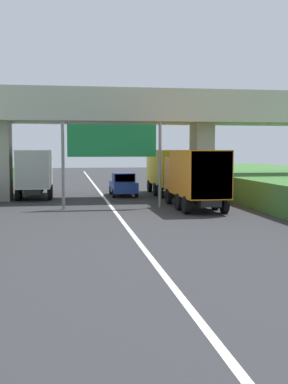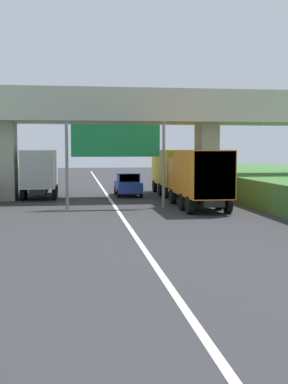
{
  "view_description": "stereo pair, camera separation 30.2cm",
  "coord_description": "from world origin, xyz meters",
  "px_view_note": "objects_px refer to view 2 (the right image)",
  "views": [
    {
      "loc": [
        -2.59,
        5.43,
        3.45
      ],
      "look_at": [
        0.0,
        21.95,
        2.0
      ],
      "focal_mm": 45.6,
      "sensor_mm": 36.0,
      "label": 1
    },
    {
      "loc": [
        -2.29,
        5.39,
        3.45
      ],
      "look_at": [
        0.0,
        21.95,
        2.0
      ],
      "focal_mm": 45.6,
      "sensor_mm": 36.0,
      "label": 2
    }
  ],
  "objects_px": {
    "truck_yellow": "(173,170)",
    "car_blue": "(128,184)",
    "truck_orange": "(199,176)",
    "truck_red": "(41,171)",
    "overhead_highway_sign": "(116,146)"
  },
  "relations": [
    {
      "from": "truck_orange",
      "to": "truck_red",
      "type": "bearing_deg",
      "value": 138.74
    },
    {
      "from": "truck_red",
      "to": "car_blue",
      "type": "bearing_deg",
      "value": 1.39
    },
    {
      "from": "truck_red",
      "to": "car_blue",
      "type": "xyz_separation_m",
      "value": [
        6.42,
        0.16,
        -1.08
      ]
    },
    {
      "from": "truck_red",
      "to": "truck_orange",
      "type": "xyz_separation_m",
      "value": [
        9.65,
        -8.47,
        0.0
      ]
    },
    {
      "from": "truck_yellow",
      "to": "car_blue",
      "type": "relative_size",
      "value": 1.78
    },
    {
      "from": "truck_red",
      "to": "car_blue",
      "type": "distance_m",
      "value": 6.51
    },
    {
      "from": "truck_orange",
      "to": "car_blue",
      "type": "xyz_separation_m",
      "value": [
        -3.23,
        8.62,
        -1.08
      ]
    },
    {
      "from": "truck_yellow",
      "to": "truck_orange",
      "type": "xyz_separation_m",
      "value": [
        -0.27,
        -8.89,
        0.0
      ]
    },
    {
      "from": "overhead_highway_sign",
      "to": "truck_red",
      "type": "distance_m",
      "value": 9.19
    },
    {
      "from": "overhead_highway_sign",
      "to": "truck_red",
      "type": "bearing_deg",
      "value": 122.87
    },
    {
      "from": "overhead_highway_sign",
      "to": "truck_orange",
      "type": "distance_m",
      "value": 5.15
    },
    {
      "from": "overhead_highway_sign",
      "to": "car_blue",
      "type": "distance_m",
      "value": 8.38
    },
    {
      "from": "truck_yellow",
      "to": "truck_orange",
      "type": "height_order",
      "value": "same"
    },
    {
      "from": "overhead_highway_sign",
      "to": "truck_yellow",
      "type": "distance_m",
      "value": 9.61
    },
    {
      "from": "truck_orange",
      "to": "overhead_highway_sign",
      "type": "bearing_deg",
      "value": 169.43
    }
  ]
}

